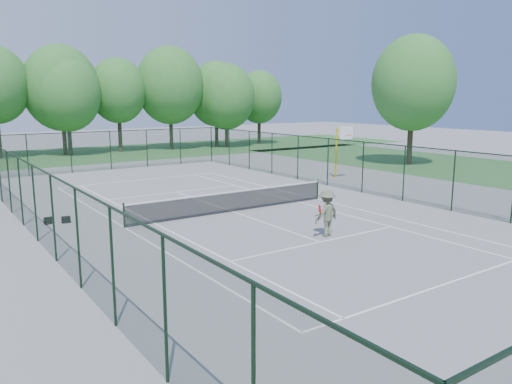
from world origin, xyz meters
TOP-DOWN VIEW (x-y plane):
  - ground at (0.00, 0.00)m, footprint 140.00×140.00m
  - grass_far at (0.00, 30.00)m, footprint 80.00×16.00m
  - grass_side at (24.00, 4.00)m, footprint 14.00×40.00m
  - court_lines at (0.00, 0.00)m, footprint 11.05×23.85m
  - tennis_net at (0.00, 0.00)m, footprint 11.08×0.08m
  - fence_enclosure at (0.00, 0.00)m, footprint 18.05×36.05m
  - tree_line_far at (0.00, 30.00)m, footprint 39.40×6.40m
  - basketball_goal at (11.67, 4.57)m, footprint 1.20×1.43m
  - tree_side at (21.73, 6.78)m, footprint 6.73×6.73m
  - sports_bag_a at (-8.03, 2.60)m, footprint 0.40×0.26m
  - sports_bag_b at (-7.34, 2.36)m, footprint 0.39×0.26m
  - tennis_player at (0.78, -5.87)m, footprint 2.08×0.92m

SIDE VIEW (x-z plane):
  - ground at x=0.00m, z-range 0.00..0.00m
  - court_lines at x=0.00m, z-range 0.00..0.01m
  - grass_far at x=0.00m, z-range 0.00..0.01m
  - grass_side at x=24.00m, z-range 0.00..0.01m
  - sports_bag_b at x=-7.34m, z-range 0.00..0.29m
  - sports_bag_a at x=-8.03m, z-range 0.00..0.30m
  - tennis_net at x=0.00m, z-range 0.03..1.13m
  - tennis_player at x=0.78m, z-range 0.00..1.90m
  - fence_enclosure at x=0.00m, z-range 0.05..3.07m
  - basketball_goal at x=11.67m, z-range 0.74..4.39m
  - tree_line_far at x=0.00m, z-range 1.14..10.84m
  - tree_side at x=21.73m, z-range 1.39..12.04m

